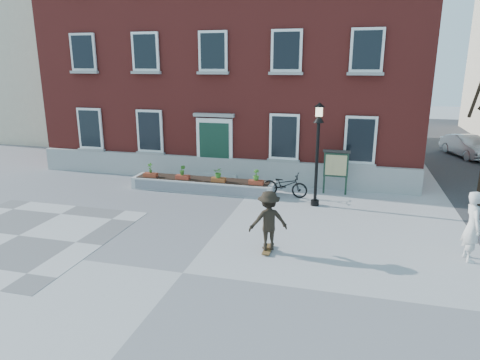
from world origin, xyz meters
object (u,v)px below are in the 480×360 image
(bystander, at_px, (473,226))
(parked_car, at_px, (467,146))
(skateboarder, at_px, (268,221))
(bicycle, at_px, (285,185))
(notice_board, at_px, (336,165))
(lamp_post, at_px, (318,140))

(bystander, bearing_deg, parked_car, -18.13)
(bystander, height_order, skateboarder, bystander)
(bicycle, height_order, bystander, bystander)
(bicycle, bearing_deg, notice_board, -62.06)
(bicycle, relative_size, skateboarder, 1.03)
(notice_board, bearing_deg, bystander, -54.03)
(lamp_post, height_order, notice_board, lamp_post)
(parked_car, xyz_separation_m, notice_board, (-7.08, -9.49, 0.64))
(skateboarder, bearing_deg, bystander, 9.01)
(bicycle, distance_m, parked_car, 13.76)
(notice_board, xyz_separation_m, skateboarder, (-1.60, -6.26, -0.32))
(bicycle, bearing_deg, skateboarder, -171.87)
(lamp_post, bearing_deg, skateboarder, -101.68)
(notice_board, height_order, skateboarder, notice_board)
(bicycle, height_order, notice_board, notice_board)
(lamp_post, xyz_separation_m, skateboarder, (-0.94, -4.56, -1.59))
(parked_car, relative_size, skateboarder, 2.08)
(bicycle, relative_size, notice_board, 1.01)
(bicycle, bearing_deg, parked_car, -36.96)
(bicycle, relative_size, parked_car, 0.50)
(lamp_post, relative_size, notice_board, 2.10)
(parked_car, distance_m, skateboarder, 17.99)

